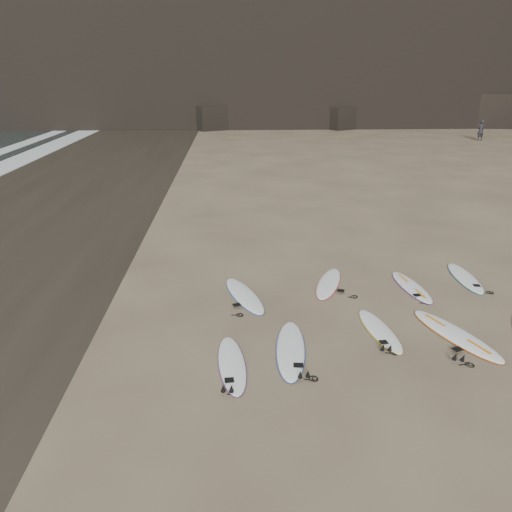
{
  "coord_description": "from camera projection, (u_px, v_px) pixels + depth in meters",
  "views": [
    {
      "loc": [
        -3.67,
        -10.33,
        5.92
      ],
      "look_at": [
        -3.07,
        1.53,
        1.5
      ],
      "focal_mm": 35.0,
      "sensor_mm": 36.0,
      "label": 1
    }
  ],
  "objects": [
    {
      "name": "ground",
      "position": [
        388.0,
        335.0,
        11.9
      ],
      "size": [
        240.0,
        240.0,
        0.0
      ],
      "primitive_type": "plane",
      "color": "#897559",
      "rests_on": "ground"
    },
    {
      "name": "surfboard_1",
      "position": [
        291.0,
        349.0,
        11.21
      ],
      "size": [
        0.91,
        2.66,
        0.09
      ],
      "primitive_type": "ellipsoid",
      "rotation": [
        0.0,
        0.0,
        -0.11
      ],
      "color": "white",
      "rests_on": "ground"
    },
    {
      "name": "person_a",
      "position": [
        481.0,
        130.0,
        44.76
      ],
      "size": [
        0.75,
        0.58,
        1.81
      ],
      "primitive_type": "imported",
      "rotation": [
        0.0,
        0.0,
        3.4
      ],
      "color": "black",
      "rests_on": "ground"
    },
    {
      "name": "surfboard_3",
      "position": [
        456.0,
        334.0,
        11.83
      ],
      "size": [
        1.62,
        2.83,
        0.1
      ],
      "primitive_type": "ellipsoid",
      "rotation": [
        0.0,
        0.0,
        0.37
      ],
      "color": "white",
      "rests_on": "ground"
    },
    {
      "name": "wet_sand",
      "position": [
        7.0,
        223.0,
        20.65
      ],
      "size": [
        12.0,
        200.0,
        0.01
      ],
      "primitive_type": "cube",
      "color": "#383026",
      "rests_on": "ground"
    },
    {
      "name": "surfboard_0",
      "position": [
        232.0,
        364.0,
        10.65
      ],
      "size": [
        0.76,
        2.36,
        0.08
      ],
      "primitive_type": "ellipsoid",
      "rotation": [
        0.0,
        0.0,
        0.09
      ],
      "color": "white",
      "rests_on": "ground"
    },
    {
      "name": "surfboard_8",
      "position": [
        465.0,
        278.0,
        15.09
      ],
      "size": [
        0.71,
        2.43,
        0.09
      ],
      "primitive_type": "ellipsoid",
      "rotation": [
        0.0,
        0.0,
        -0.06
      ],
      "color": "white",
      "rests_on": "ground"
    },
    {
      "name": "surfboard_5",
      "position": [
        244.0,
        295.0,
        13.91
      ],
      "size": [
        1.39,
        2.63,
        0.09
      ],
      "primitive_type": "ellipsoid",
      "rotation": [
        0.0,
        0.0,
        0.32
      ],
      "color": "white",
      "rests_on": "ground"
    },
    {
      "name": "surfboard_6",
      "position": [
        329.0,
        283.0,
        14.71
      ],
      "size": [
        1.37,
        2.45,
        0.09
      ],
      "primitive_type": "ellipsoid",
      "rotation": [
        0.0,
        0.0,
        -0.35
      ],
      "color": "white",
      "rests_on": "ground"
    },
    {
      "name": "surfboard_7",
      "position": [
        411.0,
        287.0,
        14.46
      ],
      "size": [
        0.81,
        2.37,
        0.08
      ],
      "primitive_type": "ellipsoid",
      "rotation": [
        0.0,
        0.0,
        0.11
      ],
      "color": "white",
      "rests_on": "ground"
    },
    {
      "name": "surfboard_2",
      "position": [
        380.0,
        330.0,
        12.04
      ],
      "size": [
        0.84,
        2.29,
        0.08
      ],
      "primitive_type": "ellipsoid",
      "rotation": [
        0.0,
        0.0,
        0.14
      ],
      "color": "white",
      "rests_on": "ground"
    }
  ]
}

